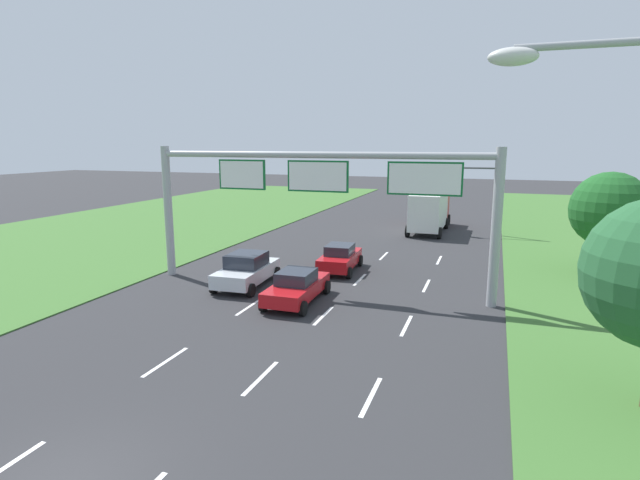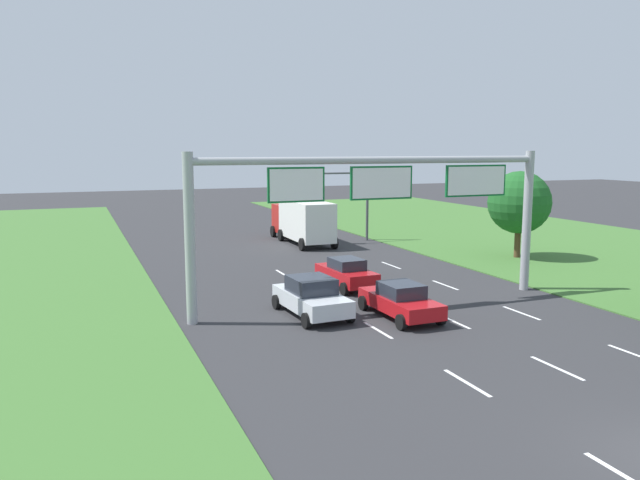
% 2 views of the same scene
% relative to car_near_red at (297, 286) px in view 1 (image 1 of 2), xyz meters
% --- Properties ---
extents(lane_dashes_inner_left, '(0.14, 44.40, 0.01)m').
position_rel_car_near_red_xyz_m(lane_dashes_inner_left, '(-1.74, -10.36, -0.73)').
color(lane_dashes_inner_left, white).
rests_on(lane_dashes_inner_left, ground_plane).
extents(lane_dashes_inner_right, '(0.14, 44.40, 0.01)m').
position_rel_car_near_red_xyz_m(lane_dashes_inner_right, '(1.76, -10.36, -0.73)').
color(lane_dashes_inner_right, white).
rests_on(lane_dashes_inner_right, ground_plane).
extents(lane_dashes_slip, '(0.14, 44.40, 0.01)m').
position_rel_car_near_red_xyz_m(lane_dashes_slip, '(5.26, -10.36, -0.73)').
color(lane_dashes_slip, white).
rests_on(lane_dashes_slip, ground_plane).
extents(car_near_red, '(2.12, 4.47, 1.49)m').
position_rel_car_near_red_xyz_m(car_near_red, '(0.00, 0.00, 0.00)').
color(car_near_red, red).
rests_on(car_near_red, ground_plane).
extents(car_lead_silver, '(2.18, 4.17, 1.53)m').
position_rel_car_near_red_xyz_m(car_lead_silver, '(0.20, 6.05, 0.03)').
color(car_lead_silver, red).
rests_on(car_lead_silver, ground_plane).
extents(car_mid_lane, '(2.39, 4.55, 1.68)m').
position_rel_car_near_red_xyz_m(car_mid_lane, '(-3.41, 1.66, 0.09)').
color(car_mid_lane, silver).
rests_on(car_mid_lane, ground_plane).
extents(box_truck, '(2.77, 8.47, 3.25)m').
position_rel_car_near_red_xyz_m(box_truck, '(3.33, 21.17, 1.02)').
color(box_truck, '#B21E19').
rests_on(box_truck, ground_plane).
extents(sign_gantry, '(17.24, 0.44, 7.00)m').
position_rel_car_near_red_xyz_m(sign_gantry, '(0.27, 2.30, 4.21)').
color(sign_gantry, '#9EA0A5').
rests_on(sign_gantry, ground_plane).
extents(traffic_light_mast, '(4.76, 0.49, 5.60)m').
position_rel_car_near_red_xyz_m(traffic_light_mast, '(6.52, 20.59, 3.13)').
color(traffic_light_mast, '#47494F').
rests_on(traffic_light_mast, ground_plane).
extents(roadside_tree_far, '(4.04, 4.04, 5.68)m').
position_rel_car_near_red_xyz_m(roadside_tree_far, '(14.12, 9.87, 2.90)').
color(roadside_tree_far, '#513823').
rests_on(roadside_tree_far, ground_plane).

